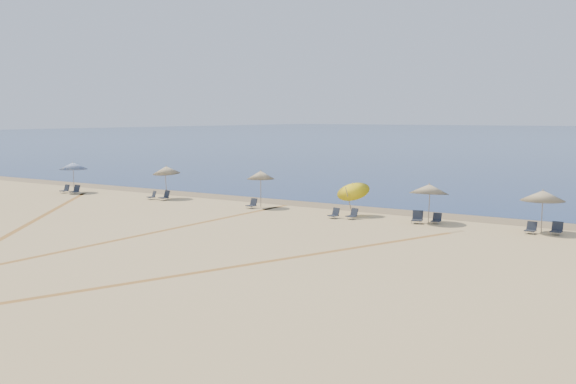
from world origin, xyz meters
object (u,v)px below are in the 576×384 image
at_px(umbrella_2, 261,175).
at_px(chair_0, 65,189).
at_px(umbrella_4, 429,189).
at_px(chair_2, 152,196).
at_px(chair_8, 437,219).
at_px(umbrella_3, 352,188).
at_px(chair_1, 75,190).
at_px(chair_6, 353,214).
at_px(chair_3, 165,196).
at_px(chair_7, 417,218).
at_px(umbrella_1, 166,170).
at_px(umbrella_5, 543,196).
at_px(chair_9, 531,228).
at_px(chair_10, 557,229).
at_px(chair_5, 334,214).
at_px(umbrella_0, 73,166).
at_px(chair_4, 252,204).

height_order(umbrella_2, chair_0, umbrella_2).
distance_m(umbrella_2, umbrella_4, 11.93).
height_order(chair_2, chair_8, chair_2).
relative_size(umbrella_3, chair_1, 3.42).
height_order(umbrella_3, chair_6, umbrella_3).
height_order(chair_3, chair_7, chair_7).
bearing_deg(umbrella_1, chair_0, -168.96).
distance_m(umbrella_5, chair_9, 1.87).
distance_m(umbrella_5, chair_2, 27.64).
bearing_deg(chair_10, umbrella_2, -178.83).
relative_size(chair_0, chair_6, 0.87).
xyz_separation_m(chair_2, chair_7, (20.84, 0.37, 0.05)).
height_order(umbrella_2, chair_7, umbrella_2).
bearing_deg(umbrella_1, chair_9, -0.96).
bearing_deg(chair_2, umbrella_1, 81.43).
xyz_separation_m(umbrella_2, chair_5, (6.50, -1.40, -1.95)).
relative_size(umbrella_0, chair_2, 3.30).
bearing_deg(umbrella_4, umbrella_0, -177.62).
bearing_deg(umbrella_4, chair_0, -176.52).
bearing_deg(chair_9, chair_7, -173.52).
xyz_separation_m(chair_7, chair_9, (6.33, 0.12, -0.05)).
height_order(chair_0, chair_4, chair_0).
bearing_deg(umbrella_0, chair_1, -33.67).
bearing_deg(umbrella_2, umbrella_5, 0.92).
bearing_deg(chair_10, umbrella_5, 166.27).
xyz_separation_m(umbrella_0, chair_10, (36.90, 1.20, -1.87)).
height_order(umbrella_1, umbrella_3, umbrella_1).
distance_m(umbrella_1, chair_0, 9.77).
distance_m(umbrella_1, chair_6, 16.52).
bearing_deg(chair_1, chair_5, 0.70).
bearing_deg(umbrella_1, umbrella_2, -0.80).
distance_m(chair_5, chair_8, 6.13).
height_order(chair_3, chair_4, chair_3).
relative_size(umbrella_1, chair_6, 3.27).
relative_size(umbrella_4, chair_4, 3.31).
bearing_deg(chair_0, chair_6, 3.15).
bearing_deg(chair_9, umbrella_2, -175.64).
relative_size(chair_4, chair_6, 0.92).
bearing_deg(umbrella_5, chair_8, -177.62).
relative_size(umbrella_2, umbrella_5, 1.10).
relative_size(chair_9, chair_10, 0.97).
xyz_separation_m(chair_0, chair_4, (17.92, 1.12, -0.01)).
relative_size(umbrella_2, umbrella_4, 1.09).
relative_size(umbrella_5, chair_9, 3.54).
bearing_deg(chair_4, umbrella_0, -170.24).
bearing_deg(chair_3, chair_9, 15.23).
bearing_deg(chair_0, umbrella_1, 12.77).
relative_size(chair_0, chair_10, 0.99).
relative_size(umbrella_1, chair_9, 3.83).
bearing_deg(umbrella_3, chair_1, -175.56).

